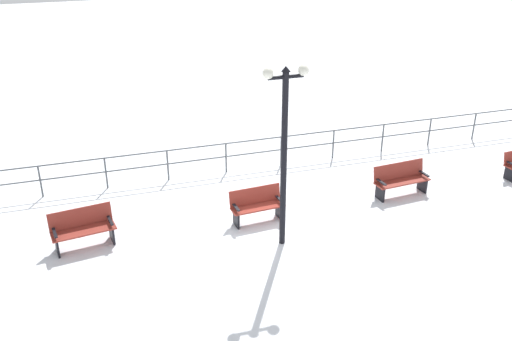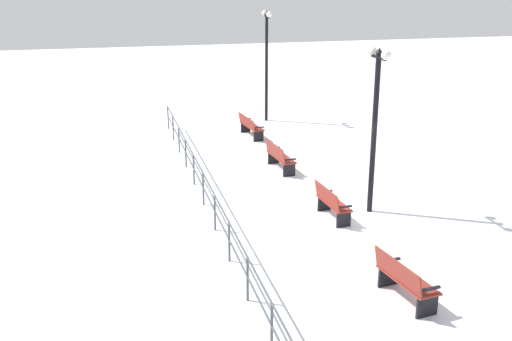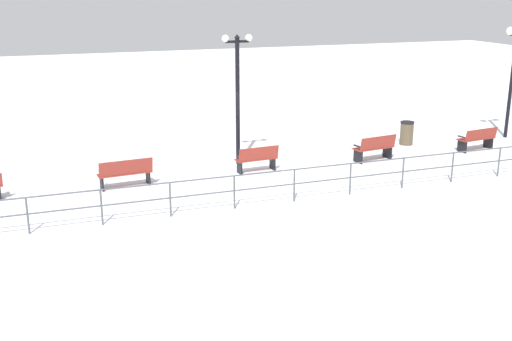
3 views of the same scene
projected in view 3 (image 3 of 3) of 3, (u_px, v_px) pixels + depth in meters
The scene contains 8 objects.
ground_plane at pixel (257, 172), 20.72m from camera, with size 80.00×80.00×0.00m, color white.
bench_nearest at pixel (477, 139), 23.28m from camera, with size 0.74×1.59×0.87m.
bench_second at pixel (375, 148), 21.90m from camera, with size 0.78×1.56×0.93m.
bench_third at pixel (257, 159), 20.59m from camera, with size 0.58×1.43×0.89m.
bench_fourth at pixel (125, 173), 19.01m from camera, with size 0.63×1.66×0.91m.
lamppost_middle at pixel (238, 83), 20.93m from camera, with size 0.25×1.05×4.40m.
waterfront_railing at pixel (294, 179), 17.74m from camera, with size 0.05×21.53×0.97m.
trash_bin at pixel (407, 133), 24.17m from camera, with size 0.53×0.53×0.90m.
Camera 3 is at (-18.65, 6.78, 5.96)m, focal length 43.98 mm.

